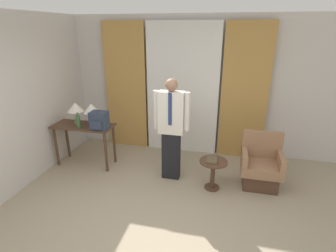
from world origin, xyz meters
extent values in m
plane|color=gray|center=(0.00, 0.00, 0.00)|extent=(16.00, 16.00, 0.00)
cube|color=beige|center=(0.00, 2.78, 1.35)|extent=(10.00, 0.06, 2.70)
cube|color=white|center=(0.00, 2.65, 1.29)|extent=(1.43, 0.06, 2.58)
cube|color=#B28442|center=(-1.19, 2.65, 1.29)|extent=(0.87, 0.06, 2.58)
cube|color=#B28442|center=(1.19, 2.65, 1.29)|extent=(0.87, 0.06, 2.58)
cube|color=#4C3323|center=(-1.64, 1.64, 0.77)|extent=(1.12, 0.48, 0.03)
cylinder|color=#4C3323|center=(-2.14, 1.46, 0.38)|extent=(0.05, 0.05, 0.76)
cylinder|color=#4C3323|center=(-1.14, 1.46, 0.38)|extent=(0.05, 0.05, 0.76)
cylinder|color=#4C3323|center=(-2.14, 1.82, 0.38)|extent=(0.05, 0.05, 0.76)
cylinder|color=#4C3323|center=(-1.14, 1.82, 0.38)|extent=(0.05, 0.05, 0.76)
cylinder|color=#9E7F47|center=(-1.80, 1.71, 0.81)|extent=(0.12, 0.12, 0.04)
cylinder|color=#9E7F47|center=(-1.80, 1.71, 0.92)|extent=(0.02, 0.02, 0.19)
cone|color=silver|center=(-1.80, 1.71, 1.10)|extent=(0.29, 0.29, 0.16)
cylinder|color=#9E7F47|center=(-1.48, 1.71, 0.81)|extent=(0.12, 0.12, 0.04)
cylinder|color=#9E7F47|center=(-1.48, 1.71, 0.92)|extent=(0.02, 0.02, 0.19)
cone|color=silver|center=(-1.48, 1.71, 1.10)|extent=(0.29, 0.29, 0.16)
cylinder|color=#336638|center=(-1.65, 1.52, 0.89)|extent=(0.07, 0.07, 0.21)
cylinder|color=#336638|center=(-1.65, 1.52, 1.03)|extent=(0.03, 0.03, 0.06)
cube|color=#2D384C|center=(-1.26, 1.55, 0.94)|extent=(0.29, 0.23, 0.31)
cube|color=#2D384C|center=(-1.26, 1.42, 0.89)|extent=(0.20, 0.03, 0.14)
cube|color=black|center=(0.03, 1.53, 0.42)|extent=(0.30, 0.16, 0.83)
cube|color=silver|center=(0.03, 1.53, 1.18)|extent=(0.41, 0.19, 0.69)
cube|color=navy|center=(0.03, 1.43, 1.27)|extent=(0.06, 0.01, 0.52)
cylinder|color=silver|center=(-0.22, 1.53, 1.21)|extent=(0.09, 0.09, 0.62)
cylinder|color=silver|center=(0.28, 1.53, 1.21)|extent=(0.09, 0.09, 0.62)
sphere|color=#936B51|center=(0.03, 1.53, 1.63)|extent=(0.20, 0.20, 0.20)
cube|color=#4C3323|center=(1.50, 1.60, 0.13)|extent=(0.54, 0.46, 0.26)
cube|color=#936B4C|center=(1.50, 1.60, 0.34)|extent=(0.63, 0.54, 0.16)
cube|color=#936B4C|center=(1.50, 1.83, 0.65)|extent=(0.63, 0.10, 0.45)
cube|color=#936B4C|center=(1.22, 1.60, 0.51)|extent=(0.08, 0.54, 0.18)
cube|color=#936B4C|center=(1.77, 1.60, 0.51)|extent=(0.08, 0.54, 0.18)
cylinder|color=#4C3323|center=(0.75, 1.35, 0.01)|extent=(0.24, 0.24, 0.02)
cylinder|color=#4C3323|center=(0.75, 1.35, 0.24)|extent=(0.07, 0.07, 0.47)
cylinder|color=#4C3323|center=(0.75, 1.35, 0.48)|extent=(0.44, 0.44, 0.03)
cube|color=brown|center=(0.72, 1.35, 0.51)|extent=(0.17, 0.23, 0.03)
camera|label=1|loc=(0.88, -2.36, 2.45)|focal=28.00mm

